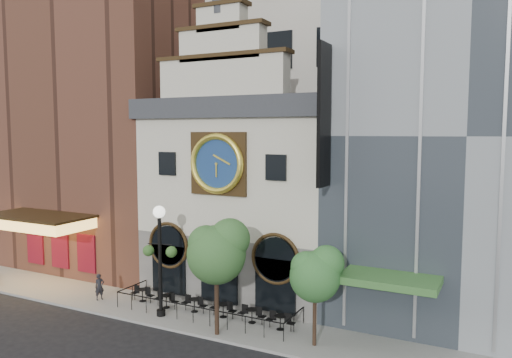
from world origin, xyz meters
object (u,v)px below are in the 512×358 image
Objects in this scene: pedestrian at (99,287)px; lamppost at (160,248)px; bistro_2 at (194,304)px; tree_right at (316,272)px; tree_left at (218,250)px; bistro_1 at (166,300)px; bistro_3 at (223,309)px; bistro_4 at (252,314)px; bistro_5 at (280,321)px; bistro_0 at (142,294)px.

lamppost is at bearing -72.47° from pedestrian.
tree_right is at bearing -7.81° from bistro_2.
tree_left is 1.22× the size of tree_right.
lamppost is at bearing -66.31° from bistro_1.
bistro_3 and bistro_4 have the same top height.
tree_right is (7.68, -1.05, 3.10)m from bistro_2.
bistro_4 is 6.18m from lamppost.
pedestrian reaches higher than bistro_5.
lamppost reaches higher than bistro_0.
tree_right is at bearing -10.61° from bistro_3.
bistro_4 is at bearing -0.10° from bistro_0.
bistro_2 is (1.83, 0.19, 0.00)m from bistro_1.
bistro_1 is 0.98× the size of pedestrian.
bistro_2 is 0.27× the size of tree_left.
bistro_2 is 0.32× the size of tree_right.
bistro_2 is at bearing 144.16° from tree_left.
tree_left reaches higher than bistro_3.
bistro_3 is at bearing -179.99° from bistro_4.
pedestrian reaches higher than bistro_1.
bistro_0 is 0.27× the size of tree_left.
bistro_5 is (5.41, -0.12, 0.00)m from bistro_2.
bistro_1 is 1.84m from bistro_2.
tree_right reaches higher than bistro_4.
bistro_2 is 3.68m from bistro_4.
tree_left is at bearing -35.84° from bistro_2.
bistro_5 is 3.96m from tree_right.
pedestrian reaches higher than bistro_3.
bistro_0 is 1.00× the size of bistro_4.
bistro_1 is 3.58m from lamppost.
bistro_5 is at bearing 0.55° from bistro_1.
bistro_0 is at bearing 178.97° from bistro_5.
tree_right is at bearing -22.35° from bistro_5.
pedestrian is (-9.98, -0.94, 0.34)m from bistro_4.
bistro_5 is 0.32× the size of tree_right.
pedestrian is at bearing -173.47° from bistro_3.
bistro_2 is 0.26× the size of lamppost.
tree_right is at bearing -5.47° from bistro_0.
bistro_4 is (3.68, 0.03, 0.00)m from bistro_2.
bistro_3 is at bearing -61.08° from pedestrian.
pedestrian reaches higher than bistro_0.
bistro_5 is 0.98× the size of pedestrian.
bistro_1 is 1.00× the size of bistro_4.
bistro_4 is at bearing 174.94° from bistro_5.
bistro_1 is 1.00× the size of bistro_5.
lamppost is (2.46, -1.37, 3.36)m from bistro_0.
tree_right reaches higher than bistro_0.
bistro_5 is at bearing -1.03° from bistro_0.
bistro_3 is at bearing 3.44° from bistro_1.
bistro_2 is at bearing 172.19° from tree_right.
bistro_0 is at bearing 162.46° from tree_left.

